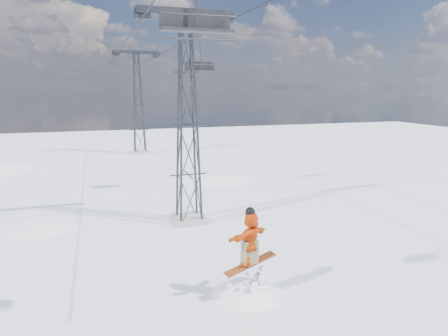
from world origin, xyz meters
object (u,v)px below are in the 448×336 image
at_px(lift_tower_far, 138,105).
at_px(lift_tower_near, 188,125).
at_px(lift_chair_near, 197,23).
at_px(snowboarder_jump, 246,332).

bearing_deg(lift_tower_far, lift_tower_near, -90.00).
xyz_separation_m(lift_tower_near, lift_tower_far, (0.00, 25.00, 0.00)).
bearing_deg(lift_chair_near, snowboarder_jump, 46.83).
height_order(snowboarder_jump, lift_chair_near, lift_chair_near).
xyz_separation_m(lift_tower_near, snowboarder_jump, (0.23, -8.47, -7.06)).
bearing_deg(lift_tower_far, snowboarder_jump, -89.60).
bearing_deg(snowboarder_jump, lift_tower_far, 90.40).
bearing_deg(lift_chair_near, lift_tower_far, 86.51).
distance_m(lift_tower_near, lift_chair_near, 11.83).
distance_m(lift_tower_far, lift_chair_near, 36.30).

